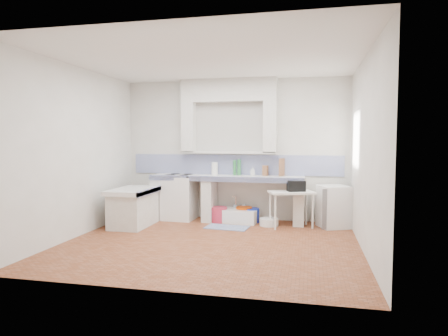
% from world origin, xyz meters
% --- Properties ---
extents(floor, '(4.50, 4.50, 0.00)m').
position_xyz_m(floor, '(0.00, 0.00, 0.00)').
color(floor, brown).
rests_on(floor, ground).
extents(ceiling, '(4.50, 4.50, 0.00)m').
position_xyz_m(ceiling, '(0.00, 0.00, 2.80)').
color(ceiling, silver).
rests_on(ceiling, ground).
extents(wall_back, '(4.50, 0.00, 4.50)m').
position_xyz_m(wall_back, '(0.00, 2.00, 1.40)').
color(wall_back, silver).
rests_on(wall_back, ground).
extents(wall_front, '(4.50, 0.00, 4.50)m').
position_xyz_m(wall_front, '(0.00, -2.00, 1.40)').
color(wall_front, silver).
rests_on(wall_front, ground).
extents(wall_left, '(0.00, 4.50, 4.50)m').
position_xyz_m(wall_left, '(-2.25, 0.00, 1.40)').
color(wall_left, silver).
rests_on(wall_left, ground).
extents(wall_right, '(0.00, 4.50, 4.50)m').
position_xyz_m(wall_right, '(2.25, 0.00, 1.40)').
color(wall_right, silver).
rests_on(wall_right, ground).
extents(alcove_mass, '(1.90, 0.25, 0.45)m').
position_xyz_m(alcove_mass, '(-0.10, 1.88, 2.58)').
color(alcove_mass, silver).
rests_on(alcove_mass, ground).
extents(window_frame, '(0.35, 0.86, 1.06)m').
position_xyz_m(window_frame, '(2.42, 1.20, 1.60)').
color(window_frame, '#351F11').
rests_on(window_frame, ground).
extents(lace_valance, '(0.01, 0.84, 0.24)m').
position_xyz_m(lace_valance, '(2.28, 1.20, 1.98)').
color(lace_valance, white).
rests_on(lace_valance, ground).
extents(counter_slab, '(3.00, 0.60, 0.08)m').
position_xyz_m(counter_slab, '(-0.10, 1.70, 0.86)').
color(counter_slab, white).
rests_on(counter_slab, ground).
extents(counter_lip, '(3.00, 0.04, 0.10)m').
position_xyz_m(counter_lip, '(-0.10, 1.42, 0.86)').
color(counter_lip, navy).
rests_on(counter_lip, ground).
extents(counter_pier_left, '(0.20, 0.55, 0.82)m').
position_xyz_m(counter_pier_left, '(-1.50, 1.70, 0.41)').
color(counter_pier_left, silver).
rests_on(counter_pier_left, ground).
extents(counter_pier_mid, '(0.20, 0.55, 0.82)m').
position_xyz_m(counter_pier_mid, '(-0.45, 1.70, 0.41)').
color(counter_pier_mid, silver).
rests_on(counter_pier_mid, ground).
extents(counter_pier_right, '(0.20, 0.55, 0.82)m').
position_xyz_m(counter_pier_right, '(1.30, 1.70, 0.41)').
color(counter_pier_right, silver).
rests_on(counter_pier_right, ground).
extents(peninsula_top, '(0.70, 1.10, 0.08)m').
position_xyz_m(peninsula_top, '(-1.70, 0.90, 0.66)').
color(peninsula_top, white).
rests_on(peninsula_top, ground).
extents(peninsula_base, '(0.60, 1.00, 0.62)m').
position_xyz_m(peninsula_base, '(-1.70, 0.90, 0.31)').
color(peninsula_base, silver).
rests_on(peninsula_base, ground).
extents(peninsula_lip, '(0.04, 1.10, 0.10)m').
position_xyz_m(peninsula_lip, '(-1.37, 0.90, 0.66)').
color(peninsula_lip, navy).
rests_on(peninsula_lip, ground).
extents(backsplash, '(4.27, 0.03, 0.40)m').
position_xyz_m(backsplash, '(0.00, 1.99, 1.10)').
color(backsplash, navy).
rests_on(backsplash, ground).
extents(stove, '(0.63, 0.61, 0.87)m').
position_xyz_m(stove, '(-1.07, 1.70, 0.43)').
color(stove, white).
rests_on(stove, ground).
extents(sink, '(1.01, 0.64, 0.23)m').
position_xyz_m(sink, '(0.05, 1.68, 0.11)').
color(sink, white).
rests_on(sink, ground).
extents(side_table, '(0.90, 0.69, 0.04)m').
position_xyz_m(side_table, '(1.17, 1.41, 0.33)').
color(side_table, white).
rests_on(side_table, ground).
extents(fridge, '(0.65, 0.65, 0.76)m').
position_xyz_m(fridge, '(1.93, 1.57, 0.38)').
color(fridge, white).
rests_on(fridge, ground).
extents(bucket_red, '(0.33, 0.33, 0.29)m').
position_xyz_m(bucket_red, '(-0.22, 1.58, 0.15)').
color(bucket_red, '#C22A44').
rests_on(bucket_red, ground).
extents(bucket_orange, '(0.36, 0.36, 0.29)m').
position_xyz_m(bucket_orange, '(0.25, 1.69, 0.15)').
color(bucket_orange, '#CB3E01').
rests_on(bucket_orange, ground).
extents(bucket_blue, '(0.30, 0.30, 0.28)m').
position_xyz_m(bucket_blue, '(0.40, 1.68, 0.14)').
color(bucket_blue, '#0C24AC').
rests_on(bucket_blue, ground).
extents(basin_white, '(0.42, 0.42, 0.14)m').
position_xyz_m(basin_white, '(0.76, 1.46, 0.07)').
color(basin_white, white).
rests_on(basin_white, ground).
extents(water_bottle_a, '(0.08, 0.08, 0.30)m').
position_xyz_m(water_bottle_a, '(0.04, 1.85, 0.15)').
color(water_bottle_a, silver).
rests_on(water_bottle_a, ground).
extents(water_bottle_b, '(0.10, 0.10, 0.32)m').
position_xyz_m(water_bottle_b, '(0.23, 1.85, 0.16)').
color(water_bottle_b, silver).
rests_on(water_bottle_b, ground).
extents(black_bag, '(0.36, 0.27, 0.20)m').
position_xyz_m(black_bag, '(1.25, 1.43, 0.76)').
color(black_bag, black).
rests_on(black_bag, side_table).
extents(green_bottle_a, '(0.08, 0.08, 0.30)m').
position_xyz_m(green_bottle_a, '(0.03, 1.85, 1.05)').
color(green_bottle_a, '#2A743A').
rests_on(green_bottle_a, counter_slab).
extents(green_bottle_b, '(0.08, 0.08, 0.31)m').
position_xyz_m(green_bottle_b, '(0.12, 1.85, 1.06)').
color(green_bottle_b, '#2A743A').
rests_on(green_bottle_b, counter_slab).
extents(knife_block, '(0.12, 0.11, 0.20)m').
position_xyz_m(knife_block, '(0.64, 1.85, 1.00)').
color(knife_block, brown).
rests_on(knife_block, counter_slab).
extents(cutting_board, '(0.10, 0.25, 0.34)m').
position_xyz_m(cutting_board, '(0.96, 1.85, 1.07)').
color(cutting_board, brown).
rests_on(cutting_board, counter_slab).
extents(paper_towel, '(0.13, 0.13, 0.25)m').
position_xyz_m(paper_towel, '(-0.37, 1.82, 1.02)').
color(paper_towel, white).
rests_on(paper_towel, counter_slab).
extents(soap_bottle, '(0.09, 0.10, 0.17)m').
position_xyz_m(soap_bottle, '(0.39, 1.85, 0.98)').
color(soap_bottle, white).
rests_on(soap_bottle, counter_slab).
extents(rug, '(0.81, 0.52, 0.01)m').
position_xyz_m(rug, '(0.03, 1.12, 0.01)').
color(rug, navy).
rests_on(rug, ground).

